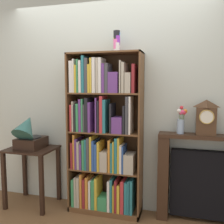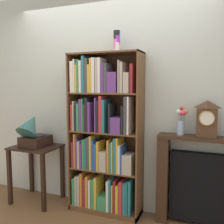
{
  "view_description": "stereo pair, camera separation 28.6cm",
  "coord_description": "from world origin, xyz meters",
  "views": [
    {
      "loc": [
        0.86,
        -2.63,
        1.51
      ],
      "look_at": [
        0.08,
        0.12,
        1.21
      ],
      "focal_mm": 40.05,
      "sensor_mm": 36.0,
      "label": 1
    },
    {
      "loc": [
        1.13,
        -2.54,
        1.51
      ],
      "look_at": [
        0.08,
        0.12,
        1.21
      ],
      "focal_mm": 40.05,
      "sensor_mm": 36.0,
      "label": 2
    }
  ],
  "objects": [
    {
      "name": "gramophone",
      "position": [
        -0.94,
        -0.02,
        0.93
      ],
      "size": [
        0.3,
        0.44,
        0.48
      ],
      "color": "black",
      "rests_on": "side_table_left"
    },
    {
      "name": "wall_back",
      "position": [
        0.1,
        0.31,
        1.34
      ],
      "size": [
        4.49,
        0.08,
        2.68
      ],
      "primitive_type": "cube",
      "color": "beige",
      "rests_on": "ground"
    },
    {
      "name": "mantel_clock",
      "position": [
        1.1,
        0.16,
        1.17
      ],
      "size": [
        0.2,
        0.15,
        0.38
      ],
      "color": "#472D1C",
      "rests_on": "fireplace_mantel"
    },
    {
      "name": "cup_stack",
      "position": [
        0.13,
        0.14,
        2.0
      ],
      "size": [
        0.08,
        0.08,
        0.24
      ],
      "color": "white",
      "rests_on": "bookshelf"
    },
    {
      "name": "fireplace_mantel",
      "position": [
        1.13,
        0.18,
        0.49
      ],
      "size": [
        1.03,
        0.2,
        0.98
      ],
      "color": "#382316",
      "rests_on": "ground"
    },
    {
      "name": "side_table_left",
      "position": [
        -0.94,
        0.03,
        0.55
      ],
      "size": [
        0.58,
        0.48,
        0.73
      ],
      "color": "black",
      "rests_on": "ground"
    },
    {
      "name": "bookshelf",
      "position": [
        -0.03,
        0.11,
        0.88
      ],
      "size": [
        0.86,
        0.3,
        1.88
      ],
      "color": "brown",
      "rests_on": "ground"
    },
    {
      "name": "flower_vase",
      "position": [
        0.85,
        0.16,
        1.12
      ],
      "size": [
        0.11,
        0.12,
        0.3
      ],
      "color": "#99B2D1",
      "rests_on": "fireplace_mantel"
    },
    {
      "name": "ground_plane",
      "position": [
        0.0,
        0.0,
        -0.01
      ],
      "size": [
        7.49,
        6.4,
        0.02
      ],
      "primitive_type": "cube",
      "color": "brown"
    }
  ]
}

